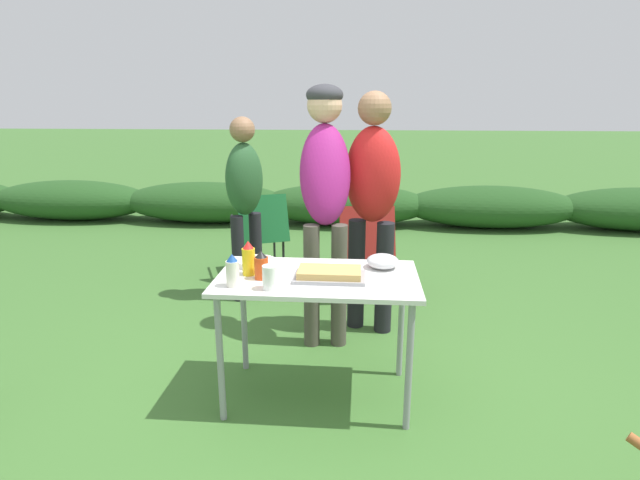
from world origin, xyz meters
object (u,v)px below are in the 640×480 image
at_px(paper_cup_stack, 270,277).
at_px(standing_person_in_gray_fleece, 325,181).
at_px(camp_chair_green_behind_table, 364,244).
at_px(plate_stack, 257,263).
at_px(standing_person_with_beanie, 245,192).
at_px(mustard_bottle, 249,259).
at_px(mayo_bottle, 233,271).
at_px(hot_sauce_bottle, 261,266).
at_px(folding_table, 318,289).
at_px(standing_person_in_olive_jacket, 372,193).
at_px(mixing_bowl, 383,261).
at_px(camp_chair_near_hedge, 261,230).
at_px(food_tray, 329,274).

bearing_deg(paper_cup_stack, standing_person_in_gray_fleece, 78.51).
xyz_separation_m(standing_person_in_gray_fleece, camp_chair_green_behind_table, (0.28, 0.83, -0.68)).
bearing_deg(plate_stack, paper_cup_stack, -68.21).
xyz_separation_m(paper_cup_stack, camp_chair_green_behind_table, (0.49, 1.83, -0.33)).
bearing_deg(standing_person_with_beanie, mustard_bottle, -123.46).
height_order(standing_person_in_gray_fleece, camp_chair_green_behind_table, standing_person_in_gray_fleece).
bearing_deg(mayo_bottle, hot_sauce_bottle, 45.11).
bearing_deg(folding_table, standing_person_in_olive_jacket, 71.86).
bearing_deg(camp_chair_green_behind_table, standing_person_in_gray_fleece, -116.76).
bearing_deg(mayo_bottle, plate_stack, 81.86).
relative_size(mixing_bowl, mayo_bottle, 1.06).
bearing_deg(hot_sauce_bottle, standing_person_in_gray_fleece, 71.85).
height_order(plate_stack, camp_chair_green_behind_table, camp_chair_green_behind_table).
bearing_deg(camp_chair_near_hedge, food_tray, -91.62).
bearing_deg(standing_person_in_gray_fleece, plate_stack, -125.33).
bearing_deg(plate_stack, hot_sauce_bottle, -71.62).
bearing_deg(mixing_bowl, standing_person_with_beanie, 130.00).
bearing_deg(food_tray, standing_person_with_beanie, 117.93).
xyz_separation_m(folding_table, paper_cup_stack, (-0.22, -0.22, 0.14)).
distance_m(food_tray, mayo_bottle, 0.51).
bearing_deg(camp_chair_green_behind_table, camp_chair_near_hedge, 148.80).
bearing_deg(standing_person_in_gray_fleece, standing_person_with_beanie, 130.10).
height_order(folding_table, hot_sauce_bottle, hot_sauce_bottle).
xyz_separation_m(plate_stack, camp_chair_green_behind_table, (0.64, 1.46, -0.29)).
bearing_deg(plate_stack, camp_chair_near_hedge, 100.86).
relative_size(mayo_bottle, hot_sauce_bottle, 1.12).
xyz_separation_m(mustard_bottle, standing_person_in_gray_fleece, (0.36, 0.79, 0.31)).
bearing_deg(mixing_bowl, mayo_bottle, -155.06).
height_order(plate_stack, standing_person_in_olive_jacket, standing_person_in_olive_jacket).
distance_m(plate_stack, standing_person_in_olive_jacket, 1.07).
distance_m(hot_sauce_bottle, standing_person_with_beanie, 1.62).
distance_m(mustard_bottle, standing_person_with_beanie, 1.54).
distance_m(paper_cup_stack, hot_sauce_bottle, 0.17).
relative_size(mayo_bottle, standing_person_with_beanie, 0.11).
xyz_separation_m(standing_person_with_beanie, camp_chair_near_hedge, (0.01, 0.56, -0.47)).
distance_m(standing_person_in_gray_fleece, standing_person_in_olive_jacket, 0.37).
xyz_separation_m(plate_stack, hot_sauce_bottle, (0.07, -0.22, 0.06)).
distance_m(food_tray, standing_person_in_gray_fleece, 0.91).
bearing_deg(paper_cup_stack, standing_person_in_olive_jacket, 65.45).
relative_size(food_tray, camp_chair_near_hedge, 0.46).
relative_size(food_tray, mixing_bowl, 2.08).
relative_size(mustard_bottle, standing_person_in_olive_jacket, 0.11).
height_order(mustard_bottle, camp_chair_near_hedge, mustard_bottle).
distance_m(folding_table, paper_cup_stack, 0.34).
bearing_deg(hot_sauce_bottle, camp_chair_green_behind_table, 71.50).
height_order(paper_cup_stack, standing_person_with_beanie, standing_person_with_beanie).
bearing_deg(mustard_bottle, standing_person_in_olive_jacket, 54.10).
xyz_separation_m(food_tray, mayo_bottle, (-0.49, -0.15, 0.06)).
relative_size(folding_table, hot_sauce_bottle, 7.10).
xyz_separation_m(folding_table, food_tray, (0.07, -0.04, 0.10)).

